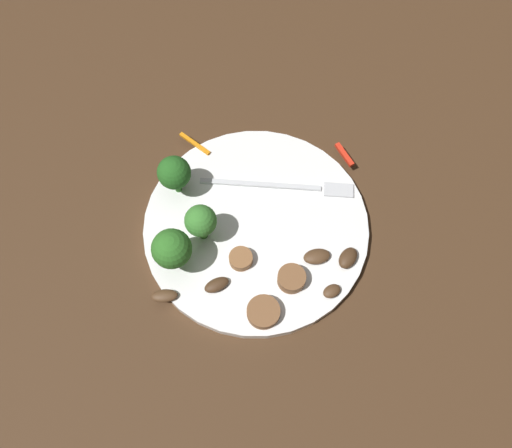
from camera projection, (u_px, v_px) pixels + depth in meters
name	position (u px, v px, depth m)	size (l,w,h in m)	color
ground_plane	(256.00, 228.00, 0.60)	(1.40, 1.40, 0.00)	#422B19
plate	(256.00, 226.00, 0.60)	(0.26, 0.26, 0.01)	white
fork	(290.00, 187.00, 0.61)	(0.18, 0.02, 0.00)	silver
broccoli_floret_0	(172.00, 249.00, 0.54)	(0.04, 0.04, 0.06)	#347525
broccoli_floret_1	(201.00, 221.00, 0.55)	(0.04, 0.04, 0.06)	#408630
broccoli_floret_2	(174.00, 173.00, 0.58)	(0.04, 0.04, 0.06)	#296420
sausage_slice_0	(292.00, 279.00, 0.56)	(0.03, 0.03, 0.02)	brown
sausage_slice_1	(263.00, 312.00, 0.54)	(0.04, 0.04, 0.01)	brown
sausage_slice_2	(241.00, 259.00, 0.57)	(0.03, 0.03, 0.01)	brown
mushroom_0	(317.00, 256.00, 0.57)	(0.03, 0.02, 0.01)	#4C331E
mushroom_1	(332.00, 291.00, 0.56)	(0.02, 0.01, 0.01)	#4C331E
mushroom_2	(217.00, 285.00, 0.56)	(0.03, 0.01, 0.01)	#422B19
mushroom_3	(348.00, 258.00, 0.57)	(0.03, 0.02, 0.01)	#422B19
mushroom_4	(165.00, 296.00, 0.55)	(0.03, 0.01, 0.01)	#4C331E
pepper_strip_0	(195.00, 144.00, 0.64)	(0.05, 0.00, 0.00)	orange
pepper_strip_1	(344.00, 155.00, 0.63)	(0.04, 0.01, 0.00)	red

